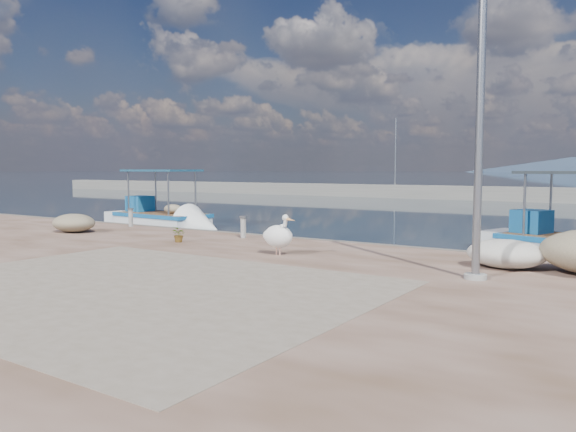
# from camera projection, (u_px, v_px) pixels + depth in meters

# --- Properties ---
(ground) EXTENTS (1400.00, 1400.00, 0.00)m
(ground) POSITION_uv_depth(u_px,v_px,m) (200.00, 281.00, 13.48)
(ground) COLOR #162635
(ground) RESTS_ON ground
(quay_patch) EXTENTS (9.00, 7.00, 0.01)m
(quay_patch) POSITION_uv_depth(u_px,v_px,m) (129.00, 286.00, 10.40)
(quay_patch) COLOR gray
(quay_patch) RESTS_ON quay
(breakwater) EXTENTS (120.00, 2.20, 7.50)m
(breakwater) POSITION_uv_depth(u_px,v_px,m) (530.00, 194.00, 46.57)
(breakwater) COLOR gray
(breakwater) RESTS_ON ground
(boat_left) EXTENTS (6.61, 2.57, 3.11)m
(boat_left) POSITION_uv_depth(u_px,v_px,m) (161.00, 221.00, 26.32)
(boat_left) COLOR white
(boat_left) RESTS_ON ground
(pelican) EXTENTS (1.11, 0.70, 1.05)m
(pelican) POSITION_uv_depth(u_px,v_px,m) (279.00, 236.00, 14.19)
(pelican) COLOR tan
(pelican) RESTS_ON quay
(lamp_post) EXTENTS (0.44, 0.96, 7.00)m
(lamp_post) POSITION_uv_depth(u_px,v_px,m) (480.00, 111.00, 10.87)
(lamp_post) COLOR gray
(lamp_post) RESTS_ON quay
(bollard_near) EXTENTS (0.23, 0.23, 0.70)m
(bollard_near) POSITION_uv_depth(u_px,v_px,m) (243.00, 226.00, 17.79)
(bollard_near) COLOR gray
(bollard_near) RESTS_ON quay
(bollard_far) EXTENTS (0.23, 0.23, 0.70)m
(bollard_far) POSITION_uv_depth(u_px,v_px,m) (131.00, 217.00, 21.35)
(bollard_far) COLOR gray
(bollard_far) RESTS_ON quay
(potted_plant) EXTENTS (0.52, 0.49, 0.47)m
(potted_plant) POSITION_uv_depth(u_px,v_px,m) (179.00, 234.00, 16.72)
(potted_plant) COLOR #33722D
(potted_plant) RESTS_ON quay
(net_pile_b) EXTENTS (1.64, 1.28, 0.64)m
(net_pile_b) POSITION_uv_depth(u_px,v_px,m) (74.00, 223.00, 19.43)
(net_pile_b) COLOR tan
(net_pile_b) RESTS_ON quay
(net_pile_d) EXTENTS (1.69, 1.27, 0.63)m
(net_pile_d) POSITION_uv_depth(u_px,v_px,m) (506.00, 254.00, 12.33)
(net_pile_d) COLOR silver
(net_pile_d) RESTS_ON quay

